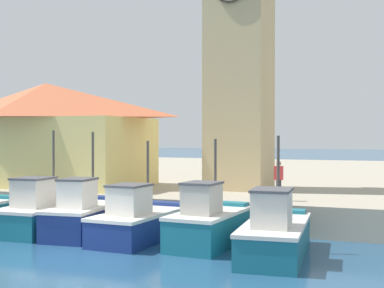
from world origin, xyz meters
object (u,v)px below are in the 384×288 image
(fishing_boat_mid_right, at_px, (275,234))
(dock_worker_near_tower, at_px, (279,180))
(fishing_boat_left_inner, at_px, (86,215))
(fishing_boat_center, at_px, (209,223))
(warehouse_left, at_px, (46,133))
(fishing_boat_left_outer, at_px, (44,213))
(fishing_boat_mid_left, at_px, (139,221))
(dock_worker_along_quay, at_px, (97,174))
(clock_tower, at_px, (240,36))

(fishing_boat_mid_right, xyz_separation_m, dock_worker_near_tower, (-0.92, 4.63, 1.33))
(fishing_boat_left_inner, xyz_separation_m, fishing_boat_center, (5.14, -0.11, 0.01))
(fishing_boat_center, xyz_separation_m, warehouse_left, (-11.68, 6.27, 3.25))
(fishing_boat_left_outer, xyz_separation_m, warehouse_left, (-4.58, 6.15, 3.29))
(fishing_boat_mid_right, bearing_deg, dock_worker_near_tower, 101.27)
(fishing_boat_left_inner, distance_m, fishing_boat_mid_left, 2.43)
(fishing_boat_left_outer, xyz_separation_m, fishing_boat_mid_right, (9.64, -0.94, -0.00))
(fishing_boat_left_inner, xyz_separation_m, warehouse_left, (-6.54, 6.16, 3.27))
(fishing_boat_left_inner, relative_size, dock_worker_along_quay, 2.85)
(fishing_boat_left_outer, bearing_deg, fishing_boat_left_inner, -0.07)
(fishing_boat_mid_left, distance_m, dock_worker_near_tower, 5.97)
(fishing_boat_mid_left, xyz_separation_m, dock_worker_near_tower, (4.34, 3.87, 1.36))
(fishing_boat_center, relative_size, clock_tower, 0.27)
(fishing_boat_mid_right, relative_size, dock_worker_along_quay, 3.24)
(fishing_boat_left_outer, distance_m, fishing_boat_mid_right, 9.69)
(fishing_boat_left_inner, bearing_deg, fishing_boat_mid_right, -6.98)
(fishing_boat_left_outer, xyz_separation_m, fishing_boat_center, (7.10, -0.11, 0.04))
(fishing_boat_mid_right, xyz_separation_m, warehouse_left, (-14.22, 7.10, 3.30))
(dock_worker_near_tower, bearing_deg, dock_worker_along_quay, 178.22)
(fishing_boat_left_inner, height_order, fishing_boat_center, fishing_boat_left_inner)
(dock_worker_near_tower, bearing_deg, fishing_boat_center, -113.05)
(fishing_boat_mid_left, xyz_separation_m, fishing_boat_center, (2.72, 0.06, 0.07))
(fishing_boat_center, bearing_deg, clock_tower, 99.16)
(fishing_boat_center, height_order, clock_tower, clock_tower)
(fishing_boat_mid_left, relative_size, dock_worker_near_tower, 2.90)
(fishing_boat_left_inner, bearing_deg, clock_tower, 63.76)
(fishing_boat_left_inner, relative_size, fishing_boat_center, 1.09)
(fishing_boat_mid_left, height_order, clock_tower, clock_tower)
(fishing_boat_left_inner, bearing_deg, dock_worker_along_quay, 116.12)
(fishing_boat_center, bearing_deg, fishing_boat_left_outer, 179.09)
(fishing_boat_left_inner, xyz_separation_m, dock_worker_along_quay, (-1.94, 3.96, 1.30))
(fishing_boat_left_inner, distance_m, clock_tower, 11.86)
(fishing_boat_center, relative_size, dock_worker_near_tower, 2.61)
(fishing_boat_left_outer, bearing_deg, warehouse_left, 126.68)
(fishing_boat_left_inner, bearing_deg, fishing_boat_mid_left, -4.10)
(dock_worker_along_quay, bearing_deg, fishing_boat_mid_right, -27.00)
(clock_tower, distance_m, dock_worker_along_quay, 9.69)
(fishing_boat_left_outer, distance_m, warehouse_left, 8.35)
(fishing_boat_left_inner, bearing_deg, dock_worker_near_tower, 28.67)
(warehouse_left, xyz_separation_m, dock_worker_near_tower, (13.30, -2.46, -1.96))
(fishing_boat_left_inner, xyz_separation_m, clock_tower, (3.86, 7.82, 8.03))
(fishing_boat_mid_left, relative_size, fishing_boat_center, 1.11)
(clock_tower, bearing_deg, warehouse_left, -170.89)
(fishing_boat_mid_right, bearing_deg, fishing_boat_left_outer, 174.42)
(dock_worker_near_tower, bearing_deg, fishing_boat_mid_left, -138.27)
(fishing_boat_center, relative_size, dock_worker_along_quay, 2.61)
(fishing_boat_mid_left, xyz_separation_m, fishing_boat_mid_right, (5.26, -0.77, 0.03))
(dock_worker_along_quay, bearing_deg, dock_worker_near_tower, -1.78)
(dock_worker_near_tower, bearing_deg, clock_tower, 125.06)
(fishing_boat_mid_left, bearing_deg, dock_worker_along_quay, 136.53)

